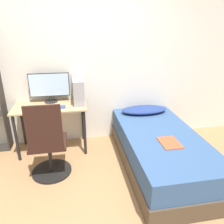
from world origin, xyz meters
TOP-DOWN VIEW (x-y plane):
  - ground_plane at (0.00, 0.00)m, footprint 14.00×14.00m
  - wall_back at (0.00, 1.57)m, footprint 8.00×0.05m
  - desk at (-0.55, 1.25)m, footprint 1.09×0.58m
  - office_chair at (-0.55, 0.56)m, footprint 0.54×0.54m
  - bed at (0.97, 0.52)m, footprint 1.01×2.05m
  - pillow at (0.97, 1.28)m, footprint 0.77×0.36m
  - magazine at (0.97, 0.25)m, footprint 0.24×0.32m
  - monitor at (-0.55, 1.43)m, footprint 0.62×0.21m
  - keyboard at (-0.51, 1.14)m, footprint 0.40×0.11m
  - pc_tower at (-0.10, 1.31)m, footprint 0.16×0.42m
  - mouse at (-0.26, 1.14)m, footprint 0.06×0.09m

SIDE VIEW (x-z plane):
  - ground_plane at x=0.00m, z-range 0.00..0.00m
  - bed at x=0.97m, z-range 0.00..0.52m
  - office_chair at x=-0.55m, z-range -0.12..0.94m
  - magazine at x=0.97m, z-range 0.52..0.53m
  - pillow at x=0.97m, z-range 0.52..0.63m
  - desk at x=-0.55m, z-range 0.26..1.02m
  - mouse at x=-0.26m, z-range 0.76..0.78m
  - keyboard at x=-0.51m, z-range 0.76..0.78m
  - pc_tower at x=-0.10m, z-range 0.76..1.14m
  - monitor at x=-0.55m, z-range 0.78..1.25m
  - wall_back at x=0.00m, z-range 0.00..2.50m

